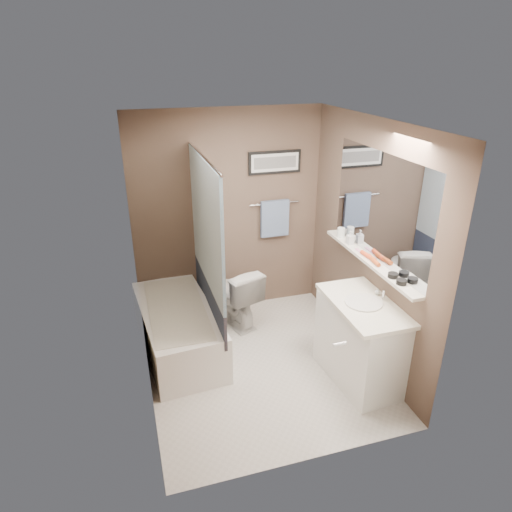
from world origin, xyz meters
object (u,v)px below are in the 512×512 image
object	(u,v)px
toilet	(234,295)
glass_jar	(341,232)
candle_bowl_near	(401,282)
candle_bowl_far	(393,275)
hair_brush_front	(374,260)
hair_brush_back	(368,256)
vanity	(361,343)
bathtub	(178,329)
soap_bottle	(350,238)

from	to	relation	value
toilet	glass_jar	bearing A→B (deg)	141.24
toilet	glass_jar	distance (m)	1.41
candle_bowl_near	glass_jar	world-z (taller)	glass_jar
candle_bowl_far	hair_brush_front	distance (m)	0.32
hair_brush_front	candle_bowl_far	bearing A→B (deg)	-90.00
candle_bowl_near	glass_jar	bearing A→B (deg)	90.00
toilet	hair_brush_back	distance (m)	1.66
vanity	candle_bowl_near	size ratio (longest dim) A/B	10.00
hair_brush_back	glass_jar	size ratio (longest dim) A/B	2.20
candle_bowl_far	glass_jar	bearing A→B (deg)	90.00
bathtub	soap_bottle	xyz separation A→B (m)	(1.79, -0.27, 0.93)
toilet	candle_bowl_far	world-z (taller)	candle_bowl_far
toilet	candle_bowl_near	bearing A→B (deg)	106.94
hair_brush_front	soap_bottle	world-z (taller)	soap_bottle
candle_bowl_far	glass_jar	size ratio (longest dim) A/B	0.90
bathtub	hair_brush_front	bearing A→B (deg)	-27.45
hair_brush_back	toilet	bearing A→B (deg)	137.78
toilet	candle_bowl_near	size ratio (longest dim) A/B	8.04
bathtub	candle_bowl_far	size ratio (longest dim) A/B	16.67
bathtub	candle_bowl_far	xyz separation A→B (m)	(1.79, -1.07, 0.89)
toilet	glass_jar	xyz separation A→B (m)	(1.09, -0.41, 0.80)
hair_brush_back	soap_bottle	distance (m)	0.37
toilet	vanity	xyz separation A→B (m)	(0.90, -1.32, 0.04)
bathtub	candle_bowl_far	distance (m)	2.26
candle_bowl_far	hair_brush_back	distance (m)	0.43
vanity	hair_brush_front	distance (m)	0.79
soap_bottle	hair_brush_back	bearing A→B (deg)	-90.00
bathtub	hair_brush_front	world-z (taller)	hair_brush_front
bathtub	candle_bowl_near	world-z (taller)	candle_bowl_near
toilet	vanity	size ratio (longest dim) A/B	0.80
vanity	candle_bowl_far	world-z (taller)	candle_bowl_far
glass_jar	bathtub	bearing A→B (deg)	178.09
bathtub	candle_bowl_far	world-z (taller)	candle_bowl_far
toilet	soap_bottle	world-z (taller)	soap_bottle
toilet	hair_brush_front	size ratio (longest dim) A/B	3.29
glass_jar	soap_bottle	distance (m)	0.21
glass_jar	soap_bottle	bearing A→B (deg)	-90.00
vanity	candle_bowl_near	distance (m)	0.79
bathtub	soap_bottle	size ratio (longest dim) A/B	10.75
bathtub	glass_jar	xyz separation A→B (m)	(1.79, -0.06, 0.92)
candle_bowl_far	soap_bottle	xyz separation A→B (m)	(0.00, 0.80, 0.05)
candle_bowl_far	soap_bottle	distance (m)	0.80
soap_bottle	bathtub	bearing A→B (deg)	171.53
hair_brush_back	glass_jar	distance (m)	0.58
bathtub	glass_jar	bearing A→B (deg)	-6.80
toilet	bathtub	bearing A→B (deg)	8.36
bathtub	candle_bowl_near	distance (m)	2.32
vanity	hair_brush_back	xyz separation A→B (m)	(0.19, 0.34, 0.74)
hair_brush_front	hair_brush_back	bearing A→B (deg)	90.00
candle_bowl_near	soap_bottle	bearing A→B (deg)	90.00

